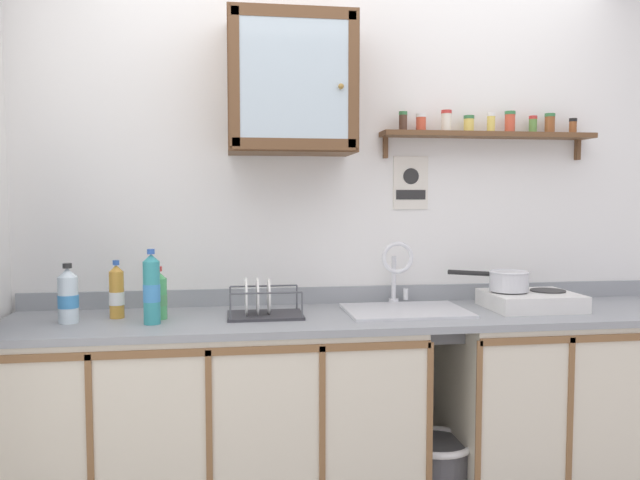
{
  "coord_description": "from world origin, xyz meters",
  "views": [
    {
      "loc": [
        -0.62,
        -2.35,
        1.44
      ],
      "look_at": [
        -0.21,
        0.43,
        1.25
      ],
      "focal_mm": 35.13,
      "sensor_mm": 36.0,
      "label": 1
    }
  ],
  "objects_px": {
    "bottle_water_clear_3": "(68,297)",
    "wall_cabinet": "(291,85)",
    "saucepan": "(508,280)",
    "bottle_juice_amber_1": "(117,293)",
    "bottle_soda_green_0": "(159,296)",
    "dish_rack": "(262,307)",
    "bottle_detergent_teal_2": "(152,290)",
    "hot_plate_stove": "(531,300)",
    "warning_sign": "(411,183)",
    "trash_bin": "(436,479)",
    "sink": "(405,315)"
  },
  "relations": [
    {
      "from": "bottle_water_clear_3",
      "to": "wall_cabinet",
      "type": "height_order",
      "value": "wall_cabinet"
    },
    {
      "from": "dish_rack",
      "to": "hot_plate_stove",
      "type": "bearing_deg",
      "value": 0.79
    },
    {
      "from": "warning_sign",
      "to": "bottle_soda_green_0",
      "type": "bearing_deg",
      "value": -166.37
    },
    {
      "from": "saucepan",
      "to": "trash_bin",
      "type": "bearing_deg",
      "value": -160.79
    },
    {
      "from": "bottle_water_clear_3",
      "to": "wall_cabinet",
      "type": "distance_m",
      "value": 1.3
    },
    {
      "from": "bottle_water_clear_3",
      "to": "warning_sign",
      "type": "height_order",
      "value": "warning_sign"
    },
    {
      "from": "saucepan",
      "to": "trash_bin",
      "type": "distance_m",
      "value": 0.95
    },
    {
      "from": "hot_plate_stove",
      "to": "saucepan",
      "type": "xyz_separation_m",
      "value": [
        -0.1,
        0.03,
        0.09
      ]
    },
    {
      "from": "dish_rack",
      "to": "bottle_detergent_teal_2",
      "type": "bearing_deg",
      "value": -169.0
    },
    {
      "from": "hot_plate_stove",
      "to": "trash_bin",
      "type": "bearing_deg",
      "value": -167.76
    },
    {
      "from": "wall_cabinet",
      "to": "trash_bin",
      "type": "bearing_deg",
      "value": -20.76
    },
    {
      "from": "hot_plate_stove",
      "to": "warning_sign",
      "type": "relative_size",
      "value": 1.56
    },
    {
      "from": "saucepan",
      "to": "bottle_detergent_teal_2",
      "type": "distance_m",
      "value": 1.58
    },
    {
      "from": "bottle_soda_green_0",
      "to": "wall_cabinet",
      "type": "distance_m",
      "value": 1.08
    },
    {
      "from": "bottle_detergent_teal_2",
      "to": "wall_cabinet",
      "type": "xyz_separation_m",
      "value": [
        0.59,
        0.23,
        0.87
      ]
    },
    {
      "from": "bottle_soda_green_0",
      "to": "warning_sign",
      "type": "relative_size",
      "value": 0.87
    },
    {
      "from": "bottle_soda_green_0",
      "to": "trash_bin",
      "type": "relative_size",
      "value": 0.58
    },
    {
      "from": "sink",
      "to": "dish_rack",
      "type": "distance_m",
      "value": 0.65
    },
    {
      "from": "hot_plate_stove",
      "to": "bottle_detergent_teal_2",
      "type": "height_order",
      "value": "bottle_detergent_teal_2"
    },
    {
      "from": "trash_bin",
      "to": "dish_rack",
      "type": "bearing_deg",
      "value": 173.44
    },
    {
      "from": "hot_plate_stove",
      "to": "bottle_detergent_teal_2",
      "type": "distance_m",
      "value": 1.69
    },
    {
      "from": "bottle_detergent_teal_2",
      "to": "trash_bin",
      "type": "relative_size",
      "value": 0.79
    },
    {
      "from": "bottle_juice_amber_1",
      "to": "dish_rack",
      "type": "height_order",
      "value": "bottle_juice_amber_1"
    },
    {
      "from": "sink",
      "to": "wall_cabinet",
      "type": "distance_m",
      "value": 1.15
    },
    {
      "from": "sink",
      "to": "bottle_detergent_teal_2",
      "type": "distance_m",
      "value": 1.11
    },
    {
      "from": "bottle_juice_amber_1",
      "to": "dish_rack",
      "type": "bearing_deg",
      "value": -5.96
    },
    {
      "from": "bottle_detergent_teal_2",
      "to": "wall_cabinet",
      "type": "distance_m",
      "value": 1.07
    },
    {
      "from": "saucepan",
      "to": "dish_rack",
      "type": "relative_size",
      "value": 1.05
    },
    {
      "from": "bottle_water_clear_3",
      "to": "bottle_detergent_teal_2",
      "type": "bearing_deg",
      "value": -11.88
    },
    {
      "from": "bottle_soda_green_0",
      "to": "bottle_detergent_teal_2",
      "type": "bearing_deg",
      "value": -98.7
    },
    {
      "from": "hot_plate_stove",
      "to": "bottle_water_clear_3",
      "type": "distance_m",
      "value": 2.02
    },
    {
      "from": "bottle_detergent_teal_2",
      "to": "saucepan",
      "type": "bearing_deg",
      "value": 4.77
    },
    {
      "from": "sink",
      "to": "dish_rack",
      "type": "xyz_separation_m",
      "value": [
        -0.64,
        -0.04,
        0.06
      ]
    },
    {
      "from": "hot_plate_stove",
      "to": "bottle_soda_green_0",
      "type": "bearing_deg",
      "value": -179.97
    },
    {
      "from": "hot_plate_stove",
      "to": "wall_cabinet",
      "type": "height_order",
      "value": "wall_cabinet"
    },
    {
      "from": "bottle_juice_amber_1",
      "to": "bottle_soda_green_0",
      "type": "bearing_deg",
      "value": -14.88
    },
    {
      "from": "saucepan",
      "to": "bottle_soda_green_0",
      "type": "relative_size",
      "value": 1.51
    },
    {
      "from": "hot_plate_stove",
      "to": "saucepan",
      "type": "height_order",
      "value": "saucepan"
    },
    {
      "from": "sink",
      "to": "dish_rack",
      "type": "height_order",
      "value": "sink"
    },
    {
      "from": "sink",
      "to": "bottle_juice_amber_1",
      "type": "relative_size",
      "value": 2.17
    },
    {
      "from": "sink",
      "to": "bottle_soda_green_0",
      "type": "xyz_separation_m",
      "value": [
        -1.07,
        -0.03,
        0.12
      ]
    },
    {
      "from": "bottle_water_clear_3",
      "to": "trash_bin",
      "type": "height_order",
      "value": "bottle_water_clear_3"
    },
    {
      "from": "saucepan",
      "to": "trash_bin",
      "type": "relative_size",
      "value": 0.87
    },
    {
      "from": "saucepan",
      "to": "wall_cabinet",
      "type": "distance_m",
      "value": 1.33
    },
    {
      "from": "dish_rack",
      "to": "sink",
      "type": "bearing_deg",
      "value": 3.69
    },
    {
      "from": "bottle_detergent_teal_2",
      "to": "dish_rack",
      "type": "xyz_separation_m",
      "value": [
        0.45,
        0.09,
        -0.1
      ]
    },
    {
      "from": "bottle_juice_amber_1",
      "to": "warning_sign",
      "type": "distance_m",
      "value": 1.45
    },
    {
      "from": "sink",
      "to": "trash_bin",
      "type": "distance_m",
      "value": 0.73
    },
    {
      "from": "bottle_soda_green_0",
      "to": "sink",
      "type": "bearing_deg",
      "value": 1.35
    },
    {
      "from": "saucepan",
      "to": "dish_rack",
      "type": "distance_m",
      "value": 1.14
    }
  ]
}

